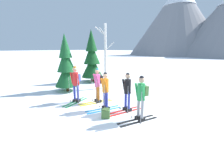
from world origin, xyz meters
TOP-DOWN VIEW (x-y plane):
  - ground_plane at (0.00, 0.00)m, footprint 400.00×400.00m
  - skier_in_red at (-1.66, -0.19)m, footprint 0.61×1.59m
  - skier_in_pink at (-0.71, 0.36)m, footprint 1.09×1.71m
  - skier_in_orange at (0.14, -0.21)m, footprint 1.07×1.55m
  - skier_in_black at (1.02, 0.15)m, footprint 1.02×1.66m
  - skier_in_green at (1.85, -0.37)m, footprint 1.08×1.58m
  - pine_tree_near at (-4.13, 4.01)m, footprint 1.70×1.70m
  - pine_tree_mid at (-3.65, 0.98)m, footprint 1.47×1.47m
  - birch_tree_tall at (-2.00, 2.85)m, footprint 0.93×0.84m
  - backpack_on_snow_front at (0.64, -0.90)m, footprint 0.40×0.37m
  - mountain_ridge_distant at (1.75, 62.59)m, footprint 59.96×41.72m

SIDE VIEW (x-z plane):
  - ground_plane at x=0.00m, z-range 0.00..0.00m
  - backpack_on_snow_front at x=0.64m, z-range 0.00..0.38m
  - skier_in_black at x=1.02m, z-range 0.07..1.75m
  - skier_in_orange at x=0.14m, z-range 0.08..1.75m
  - skier_in_green at x=1.85m, z-range 0.11..1.82m
  - skier_in_pink at x=-0.71m, z-range 0.11..1.83m
  - skier_in_red at x=-1.66m, z-range 0.13..1.96m
  - pine_tree_mid at x=-3.65m, z-range -0.15..3.39m
  - pine_tree_near at x=-4.13m, z-range -0.17..3.93m
  - birch_tree_tall at x=-2.00m, z-range 0.08..4.26m
  - mountain_ridge_distant at x=1.75m, z-range -0.19..27.44m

